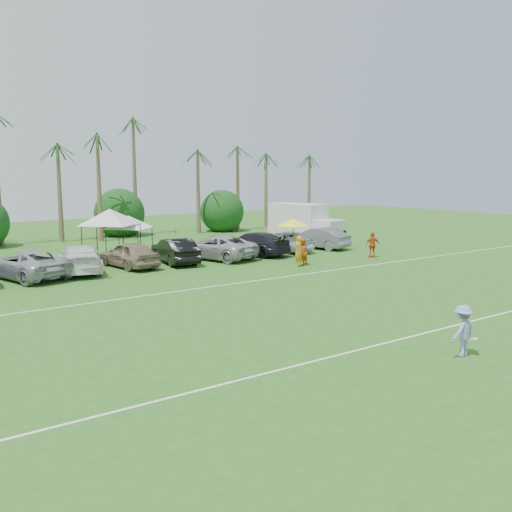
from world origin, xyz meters
TOP-DOWN VIEW (x-y plane):
  - ground at (0.00, 0.00)m, footprint 120.00×120.00m
  - field_lines at (0.00, 8.00)m, footprint 80.00×12.10m
  - palm_tree_4 at (-4.00, 38.00)m, footprint 2.40×2.40m
  - palm_tree_5 at (0.00, 38.00)m, footprint 2.40×2.40m
  - palm_tree_6 at (4.00, 38.00)m, footprint 2.40×2.40m
  - palm_tree_7 at (8.00, 38.00)m, footprint 2.40×2.40m
  - palm_tree_8 at (13.00, 38.00)m, footprint 2.40×2.40m
  - palm_tree_9 at (18.00, 38.00)m, footprint 2.40×2.40m
  - palm_tree_10 at (23.00, 38.00)m, footprint 2.40×2.40m
  - palm_tree_11 at (27.00, 38.00)m, footprint 2.40×2.40m
  - bush_tree_2 at (6.00, 39.00)m, footprint 4.00×4.00m
  - bush_tree_3 at (16.00, 39.00)m, footprint 4.00×4.00m
  - sideline_player_a at (8.60, 16.28)m, footprint 0.82×0.68m
  - sideline_player_b at (9.18, 16.58)m, footprint 0.99×0.88m
  - sideline_player_c at (15.29, 16.26)m, footprint 1.13×0.81m
  - box_truck at (16.55, 24.96)m, footprint 3.72×6.70m
  - canopy_tent_left at (0.74, 27.66)m, footprint 4.81×4.81m
  - canopy_tent_right at (2.32, 28.18)m, footprint 3.95×3.95m
  - market_umbrella at (11.79, 20.74)m, footprint 2.32×2.32m
  - frisbee_player at (1.75, -0.39)m, footprint 1.15×0.73m
  - parked_car_2 at (-6.42, 22.03)m, footprint 4.29×6.48m
  - parked_car_3 at (-3.32, 22.17)m, footprint 3.64×6.10m
  - parked_car_4 at (-0.22, 22.11)m, footprint 2.58×5.07m
  - parked_car_5 at (2.88, 21.98)m, footprint 2.40×5.21m
  - parked_car_6 at (5.98, 21.96)m, footprint 4.42×6.51m
  - parked_car_7 at (9.08, 21.98)m, footprint 3.97×6.14m
  - parked_car_8 at (12.18, 22.09)m, footprint 1.96×4.86m
  - parked_car_9 at (15.28, 21.94)m, footprint 2.96×5.30m

SIDE VIEW (x-z plane):
  - ground at x=0.00m, z-range 0.00..0.00m
  - field_lines at x=0.00m, z-range 0.00..0.01m
  - parked_car_2 at x=-6.42m, z-range 0.00..1.65m
  - parked_car_3 at x=-3.32m, z-range 0.00..1.65m
  - parked_car_4 at x=-0.22m, z-range 0.00..1.65m
  - parked_car_5 at x=2.88m, z-range 0.00..1.65m
  - parked_car_6 at x=5.98m, z-range 0.00..1.65m
  - parked_car_7 at x=9.08m, z-range 0.00..1.65m
  - parked_car_8 at x=12.18m, z-range 0.00..1.65m
  - parked_car_9 at x=15.28m, z-range 0.00..1.65m
  - sideline_player_b at x=9.18m, z-range 0.00..1.71m
  - frisbee_player at x=1.75m, z-range 0.00..1.71m
  - sideline_player_c at x=15.29m, z-range 0.00..1.79m
  - sideline_player_a at x=8.60m, z-range 0.00..1.95m
  - box_truck at x=16.55m, z-range 0.11..3.38m
  - bush_tree_2 at x=6.00m, z-range -0.20..3.80m
  - bush_tree_3 at x=16.00m, z-range -0.20..3.80m
  - market_umbrella at x=11.79m, z-range 1.03..3.61m
  - canopy_tent_right at x=2.32m, z-range 1.14..4.34m
  - canopy_tent_left at x=0.74m, z-range 1.39..5.28m
  - palm_tree_4 at x=-4.00m, z-range 3.03..11.93m
  - palm_tree_8 at x=13.00m, z-range 3.03..11.93m
  - palm_tree_5 at x=0.00m, z-range 3.40..13.30m
  - palm_tree_9 at x=18.00m, z-range 3.40..13.30m
  - palm_tree_6 at x=4.00m, z-range 3.76..14.66m
  - palm_tree_10 at x=23.00m, z-range 3.76..14.66m
  - palm_tree_7 at x=8.00m, z-range 4.11..16.01m
  - palm_tree_11 at x=27.00m, z-range 4.11..16.01m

